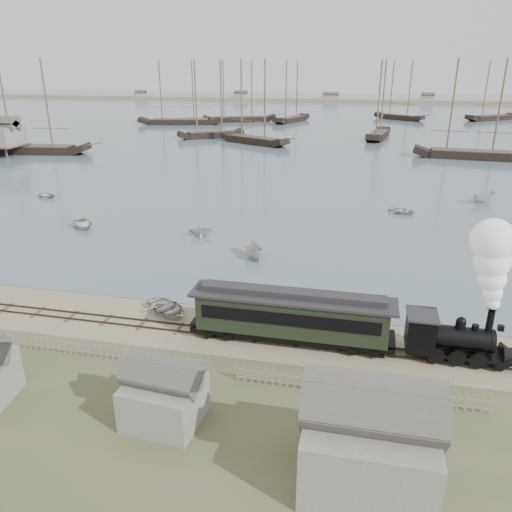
# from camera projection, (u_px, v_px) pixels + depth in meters

# --- Properties ---
(ground) EXTENTS (600.00, 600.00, 0.00)m
(ground) POSITION_uv_depth(u_px,v_px,m) (200.00, 318.00, 39.25)
(ground) COLOR gray
(ground) RESTS_ON ground
(harbor_water) EXTENTS (600.00, 336.00, 0.06)m
(harbor_water) POSITION_uv_depth(u_px,v_px,m) (340.00, 115.00, 194.07)
(harbor_water) COLOR #4C606C
(harbor_water) RESTS_ON ground
(rail_track) EXTENTS (120.00, 1.80, 0.16)m
(rail_track) POSITION_uv_depth(u_px,v_px,m) (192.00, 330.00, 37.41)
(rail_track) COLOR #36261D
(rail_track) RESTS_ON ground
(picket_fence_west) EXTENTS (19.00, 0.10, 1.20)m
(picket_fence_west) POSITION_uv_depth(u_px,v_px,m) (77.00, 355.00, 34.19)
(picket_fence_west) COLOR slate
(picket_fence_west) RESTS_ON ground
(picket_fence_east) EXTENTS (15.00, 0.10, 1.20)m
(picket_fence_east) POSITION_uv_depth(u_px,v_px,m) (359.00, 397.00, 29.88)
(picket_fence_east) COLOR slate
(picket_fence_east) RESTS_ON ground
(shed_mid) EXTENTS (4.00, 3.50, 3.60)m
(shed_mid) POSITION_uv_depth(u_px,v_px,m) (166.00, 421.00, 27.91)
(shed_mid) COLOR slate
(shed_mid) RESTS_ON ground
(shed_right) EXTENTS (6.00, 5.00, 5.10)m
(shed_right) POSITION_uv_depth(u_px,v_px,m) (365.00, 481.00, 23.86)
(shed_right) COLOR slate
(shed_right) RESTS_ON ground
(far_spit) EXTENTS (500.00, 20.00, 1.80)m
(far_spit) POSITION_uv_depth(u_px,v_px,m) (349.00, 101.00, 266.94)
(far_spit) COLOR tan
(far_spit) RESTS_ON ground
(locomotive) EXTENTS (7.63, 2.85, 9.51)m
(locomotive) POSITION_uv_depth(u_px,v_px,m) (481.00, 303.00, 31.85)
(locomotive) COLOR black
(locomotive) RESTS_ON ground
(passenger_coach) EXTENTS (14.39, 2.78, 3.49)m
(passenger_coach) POSITION_uv_depth(u_px,v_px,m) (291.00, 314.00, 35.11)
(passenger_coach) COLOR black
(passenger_coach) RESTS_ON ground
(beached_dinghy) EXTENTS (4.97, 5.29, 0.89)m
(beached_dinghy) POSITION_uv_depth(u_px,v_px,m) (167.00, 308.00, 39.81)
(beached_dinghy) COLOR #B8B6AF
(beached_dinghy) RESTS_ON ground
(rowboat_0) EXTENTS (5.40, 5.32, 0.92)m
(rowboat_0) POSITION_uv_depth(u_px,v_px,m) (82.00, 224.00, 60.66)
(rowboat_0) COLOR #B8B6AF
(rowboat_0) RESTS_ON harbor_water
(rowboat_1) EXTENTS (3.11, 3.39, 1.50)m
(rowboat_1) POSITION_uv_depth(u_px,v_px,m) (200.00, 230.00, 57.52)
(rowboat_1) COLOR #B8B6AF
(rowboat_1) RESTS_ON harbor_water
(rowboat_2) EXTENTS (3.92, 3.24, 1.45)m
(rowboat_2) POSITION_uv_depth(u_px,v_px,m) (253.00, 251.00, 50.98)
(rowboat_2) COLOR #B8B6AF
(rowboat_2) RESTS_ON harbor_water
(rowboat_3) EXTENTS (3.73, 4.28, 0.74)m
(rowboat_3) POSITION_uv_depth(u_px,v_px,m) (402.00, 211.00, 66.28)
(rowboat_3) COLOR #B8B6AF
(rowboat_3) RESTS_ON harbor_water
(rowboat_5) EXTENTS (3.61, 4.10, 1.55)m
(rowboat_5) POSITION_uv_depth(u_px,v_px,m) (483.00, 198.00, 71.12)
(rowboat_5) COLOR #B8B6AF
(rowboat_5) RESTS_ON harbor_water
(rowboat_6) EXTENTS (3.34, 3.93, 0.69)m
(rowboat_6) POSITION_uv_depth(u_px,v_px,m) (45.00, 195.00, 74.53)
(rowboat_6) COLOR #B8B6AF
(rowboat_6) RESTS_ON harbor_water
(schooner_0) EXTENTS (24.93, 9.07, 20.00)m
(schooner_0) POSITION_uv_depth(u_px,v_px,m) (28.00, 107.00, 107.54)
(schooner_0) COLOR black
(schooner_0) RESTS_ON harbor_water
(schooner_1) EXTENTS (17.30, 13.02, 20.00)m
(schooner_1) POSITION_uv_depth(u_px,v_px,m) (210.00, 99.00, 130.82)
(schooner_1) COLOR black
(schooner_1) RESTS_ON harbor_water
(schooner_2) EXTENTS (19.60, 13.68, 20.00)m
(schooner_2) POSITION_uv_depth(u_px,v_px,m) (254.00, 102.00, 120.98)
(schooner_2) COLOR black
(schooner_2) RESTS_ON harbor_water
(schooner_3) EXTENTS (7.36, 19.34, 20.00)m
(schooner_3) POSITION_uv_depth(u_px,v_px,m) (381.00, 99.00, 129.76)
(schooner_3) COLOR black
(schooner_3) RESTS_ON harbor_water
(schooner_4) EXTENTS (23.62, 7.14, 20.00)m
(schooner_4) POSITION_uv_depth(u_px,v_px,m) (478.00, 109.00, 101.50)
(schooner_4) COLOR black
(schooner_4) RESTS_ON harbor_water
(schooner_6) EXTENTS (27.84, 12.23, 20.00)m
(schooner_6) POSITION_uv_depth(u_px,v_px,m) (178.00, 93.00, 161.33)
(schooner_6) COLOR black
(schooner_6) RESTS_ON harbor_water
(schooner_7) EXTENTS (11.04, 19.59, 20.00)m
(schooner_7) POSITION_uv_depth(u_px,v_px,m) (292.00, 91.00, 167.76)
(schooner_7) COLOR black
(schooner_7) RESTS_ON harbor_water
(schooner_8) EXTENTS (17.90, 14.23, 20.00)m
(schooner_8) POSITION_uv_depth(u_px,v_px,m) (401.00, 90.00, 174.95)
(schooner_8) COLOR black
(schooner_8) RESTS_ON harbor_water
(schooner_9) EXTENTS (19.68, 15.96, 20.00)m
(schooner_9) POSITION_uv_depth(u_px,v_px,m) (495.00, 91.00, 173.19)
(schooner_9) COLOR black
(schooner_9) RESTS_ON harbor_water
(schooner_10) EXTENTS (25.40, 14.42, 20.00)m
(schooner_10) POSITION_uv_depth(u_px,v_px,m) (239.00, 91.00, 168.92)
(schooner_10) COLOR black
(schooner_10) RESTS_ON harbor_water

